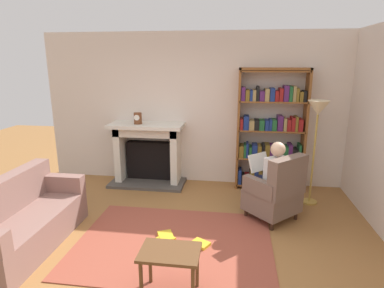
# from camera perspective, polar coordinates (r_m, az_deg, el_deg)

# --- Properties ---
(ground) EXTENTS (14.00, 14.00, 0.00)m
(ground) POSITION_cam_1_polar(r_m,az_deg,el_deg) (3.91, -4.15, -19.57)
(ground) COLOR #986636
(back_wall) EXTENTS (5.60, 0.10, 2.70)m
(back_wall) POSITION_cam_1_polar(r_m,az_deg,el_deg) (5.82, 0.89, 6.21)
(back_wall) COLOR beige
(back_wall) RESTS_ON ground
(area_rug) EXTENTS (2.40, 1.80, 0.01)m
(area_rug) POSITION_cam_1_polar(r_m,az_deg,el_deg) (4.16, -3.25, -17.23)
(area_rug) COLOR #964634
(area_rug) RESTS_ON ground
(fireplace) EXTENTS (1.35, 0.64, 1.12)m
(fireplace) POSITION_cam_1_polar(r_m,az_deg,el_deg) (5.90, -7.81, -1.34)
(fireplace) COLOR #4C4742
(fireplace) RESTS_ON ground
(mantel_clock) EXTENTS (0.14, 0.14, 0.20)m
(mantel_clock) POSITION_cam_1_polar(r_m,az_deg,el_deg) (5.71, -9.64, 4.54)
(mantel_clock) COLOR brown
(mantel_clock) RESTS_ON fireplace
(bookshelf) EXTENTS (1.15, 0.32, 2.09)m
(bookshelf) POSITION_cam_1_polar(r_m,az_deg,el_deg) (5.65, 13.86, 1.92)
(bookshelf) COLOR brown
(bookshelf) RESTS_ON ground
(armchair_reading) EXTENTS (0.89, 0.89, 0.97)m
(armchair_reading) POSITION_cam_1_polar(r_m,az_deg,el_deg) (4.66, 14.76, -8.26)
(armchair_reading) COLOR #331E14
(armchair_reading) RESTS_ON ground
(seated_reader) EXTENTS (0.58, 0.58, 1.14)m
(seated_reader) POSITION_cam_1_polar(r_m,az_deg,el_deg) (4.66, 13.80, -5.61)
(seated_reader) COLOR silver
(seated_reader) RESTS_ON ground
(sofa_floral) EXTENTS (0.73, 1.70, 0.85)m
(sofa_floral) POSITION_cam_1_polar(r_m,az_deg,el_deg) (4.45, -28.00, -12.14)
(sofa_floral) COLOR #856158
(sofa_floral) RESTS_ON ground
(side_table) EXTENTS (0.56, 0.39, 0.49)m
(side_table) POSITION_cam_1_polar(r_m,az_deg,el_deg) (3.17, -3.96, -19.69)
(side_table) COLOR brown
(side_table) RESTS_ON ground
(scattered_books) EXTENTS (0.72, 0.44, 0.04)m
(scattered_books) POSITION_cam_1_polar(r_m,az_deg,el_deg) (4.16, -2.95, -16.82)
(scattered_books) COLOR red
(scattered_books) RESTS_ON area_rug
(floor_lamp) EXTENTS (0.32, 0.32, 1.63)m
(floor_lamp) POSITION_cam_1_polar(r_m,az_deg,el_deg) (5.14, 21.47, 4.45)
(floor_lamp) COLOR #B7933F
(floor_lamp) RESTS_ON ground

